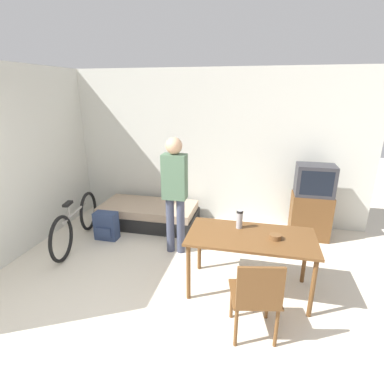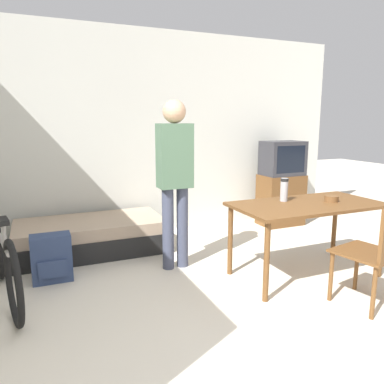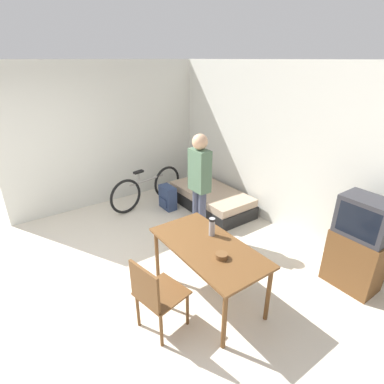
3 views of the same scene
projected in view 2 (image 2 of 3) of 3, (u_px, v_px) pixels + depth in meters
ground_plane at (317, 381)px, 2.24m from camera, size 20.00×20.00×0.00m
wall_back at (149, 134)px, 5.04m from camera, size 5.75×0.06×2.70m
daybed at (91, 236)px, 4.42m from camera, size 1.73×0.87×0.38m
tv at (281, 184)px, 5.50m from camera, size 0.62×0.41×1.24m
dining_table at (307, 211)px, 3.65m from camera, size 1.47×0.75×0.74m
wooden_chair at (379, 249)px, 3.02m from camera, size 0.54×0.54×0.89m
bicycle at (4, 261)px, 3.21m from camera, size 0.35×1.68×0.76m
person_standing at (175, 172)px, 3.78m from camera, size 0.34×0.23×1.73m
thermos_flask at (284, 188)px, 3.71m from camera, size 0.08×0.08×0.23m
mate_bowl at (331, 199)px, 3.71m from camera, size 0.13×0.13×0.06m
backpack at (52, 258)px, 3.59m from camera, size 0.37×0.23×0.46m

